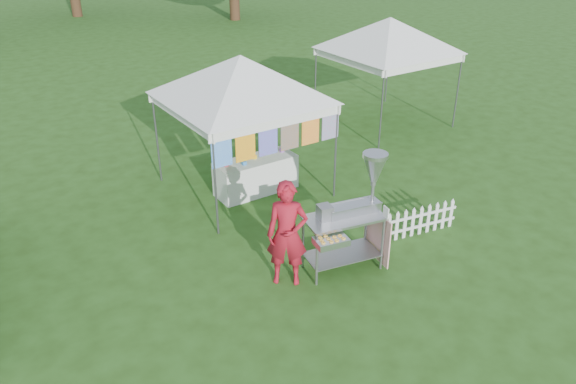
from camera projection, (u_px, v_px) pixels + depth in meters
ground at (343, 260)px, 10.07m from camera, size 120.00×120.00×0.00m
canopy_main at (240, 56)px, 11.29m from camera, size 4.24×4.24×3.45m
canopy_right at (391, 17)px, 15.13m from camera, size 4.24×4.24×3.45m
donut_cart at (356, 205)px, 9.39m from camera, size 1.63×1.01×2.07m
vendor at (287, 234)px, 9.11m from camera, size 0.80×0.76×1.85m
picket_fence at (421, 221)px, 10.75m from camera, size 1.60×0.31×0.56m
display_table at (256, 175)px, 12.34m from camera, size 1.80×0.70×0.77m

